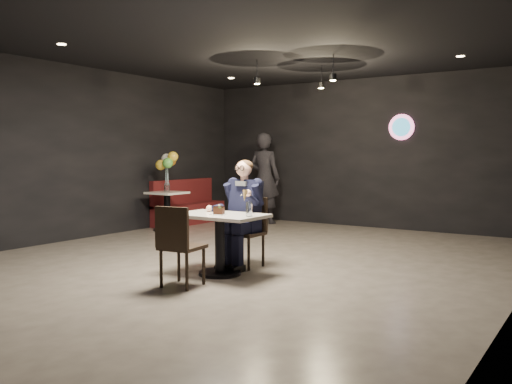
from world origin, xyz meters
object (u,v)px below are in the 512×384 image
Objects in this scene: chair_far at (245,232)px; seated_man at (245,212)px; main_table at (220,244)px; sundae_glass at (249,209)px; passerby at (265,178)px; balloon_vase at (167,188)px; booth_bench at (189,202)px; chair_near at (182,245)px; side_table at (167,210)px.

seated_man reaches higher than chair_far.
sundae_glass reaches higher than main_table.
passerby reaches higher than seated_man.
seated_man reaches higher than balloon_vase.
booth_bench is 1.11m from balloon_vase.
chair_far reaches higher than main_table.
seated_man reaches higher than chair_near.
main_table is at bearing 177.37° from sundae_glass.
sundae_glass is (0.45, -0.57, 0.12)m from seated_man.
sundae_glass is 5.25m from passerby.
chair_near reaches higher than main_table.
side_table is (-3.21, 2.00, -0.06)m from chair_far.
sundae_glass is at bearing -51.93° from seated_man.
booth_bench reaches higher than balloon_vase.
seated_man reaches higher than sundae_glass.
side_table is (0.30, -1.00, -0.07)m from booth_bench.
main_table is 0.69m from chair_near.
passerby is at bearing 36.58° from booth_bench.
booth_bench is 0.97× the size of passerby.
seated_man is (0.00, 0.00, 0.26)m from chair_far.
seated_man is at bearing -31.88° from balloon_vase.
passerby is (-2.22, 5.19, 0.50)m from chair_near.
chair_far is at bearing 90.00° from main_table.
side_table is 4.82× the size of balloon_vase.
sundae_glass is at bearing -35.07° from side_table.
chair_near is 0.64× the size of seated_man.
booth_bench is (-3.51, 4.24, 0.01)m from chair_near.
chair_near is 1.16× the size of side_table.
passerby reaches higher than balloon_vase.
chair_near is 5.60× the size of balloon_vase.
passerby reaches higher than chair_far.
passerby is at bearing 116.20° from main_table.
side_table is 2.27m from passerby.
passerby is (-2.22, 3.96, 0.24)m from seated_man.
balloon_vase is (-3.66, 2.57, -0.00)m from sundae_glass.
chair_far is at bearing -31.88° from balloon_vase.
chair_far and chair_near have the same top height.
balloon_vase is at bearing 141.57° from main_table.
passerby is (0.99, 1.96, 0.57)m from side_table.
sundae_glass is at bearing -51.93° from chair_far.
chair_far is 1.16× the size of side_table.
chair_far is at bearing -31.88° from side_table.
main_table is 4.12m from balloon_vase.
passerby reaches higher than chair_near.
chair_near is 0.48× the size of passerby.
sundae_glass is at bearing 49.49° from chair_near.
seated_man is 4.62m from booth_bench.
main_table is 0.65m from seated_man.
booth_bench is 11.43× the size of balloon_vase.
side_table is (-3.21, 3.24, -0.06)m from chair_near.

